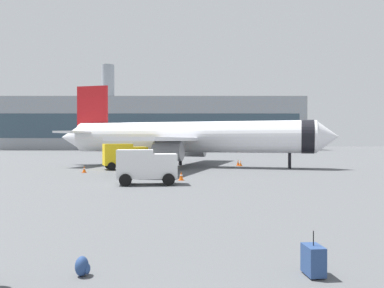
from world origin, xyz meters
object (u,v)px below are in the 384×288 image
cargo_van (145,165)px  safety_cone_near (83,169)px  safety_cone_mid (237,163)px  rolling_suitcase (312,260)px  safety_cone_far (240,163)px  safety_cone_outer (180,176)px  service_truck (124,155)px  traveller_backpack (82,267)px  airplane_at_gate (187,137)px

cargo_van → safety_cone_near: cargo_van is taller
safety_cone_mid → rolling_suitcase: bearing=-94.2°
safety_cone_far → rolling_suitcase: 40.09m
safety_cone_near → safety_cone_mid: 20.02m
safety_cone_outer → rolling_suitcase: bearing=-80.3°
service_truck → cargo_van: 15.52m
safety_cone_near → safety_cone_outer: (10.07, -7.54, 0.03)m
service_truck → traveller_backpack: service_truck is taller
cargo_van → safety_cone_mid: 23.23m
safety_cone_mid → traveller_backpack: bearing=-102.0°
safety_cone_mid → service_truck: bearing=-155.2°
airplane_at_gate → rolling_suitcase: bearing=-85.0°
traveller_backpack → safety_cone_far: bearing=77.5°
safety_cone_far → rolling_suitcase: (-3.25, -39.96, 0.03)m
safety_cone_far → cargo_van: bearing=-115.1°
rolling_suitcase → service_truck: bearing=107.1°
safety_cone_near → safety_cone_far: 19.88m
airplane_at_gate → safety_cone_outer: size_ratio=47.81×
airplane_at_gate → safety_cone_outer: bearing=-91.5°
service_truck → safety_cone_outer: bearing=-60.6°
cargo_van → traveller_backpack: bearing=-87.8°
rolling_suitcase → safety_cone_near: bearing=114.9°
service_truck → cargo_van: bearing=-74.3°
service_truck → safety_cone_far: 14.98m
traveller_backpack → cargo_van: bearing=92.2°
safety_cone_far → traveller_backpack: (-8.86, -39.96, -0.12)m
rolling_suitcase → traveller_backpack: size_ratio=2.29×
cargo_van → safety_cone_near: (-7.55, 10.54, -1.11)m
cargo_van → safety_cone_outer: 4.07m
safety_cone_mid → safety_cone_near: bearing=-147.7°
rolling_suitcase → safety_cone_far: bearing=85.4°
cargo_van → safety_cone_far: (9.62, 20.56, -1.09)m
cargo_van → safety_cone_outer: bearing=49.8°
airplane_at_gate → rolling_suitcase: size_ratio=32.07×
service_truck → rolling_suitcase: service_truck is taller
service_truck → safety_cone_outer: service_truck is taller
safety_cone_near → safety_cone_mid: (16.92, 10.69, 0.08)m
airplane_at_gate → safety_cone_far: (6.67, 1.23, -3.30)m
service_truck → safety_cone_mid: bearing=24.8°
safety_cone_mid → cargo_van: bearing=-113.8°
airplane_at_gate → rolling_suitcase: (3.42, -38.73, -3.27)m
safety_cone_far → safety_cone_mid: bearing=109.8°
airplane_at_gate → cargo_van: bearing=-98.7°
safety_cone_outer → safety_cone_mid: bearing=69.4°
service_truck → safety_cone_far: bearing=22.1°
safety_cone_outer → cargo_van: bearing=-130.2°
safety_cone_near → safety_cone_mid: safety_cone_mid is taller
airplane_at_gate → traveller_backpack: 38.94m
cargo_van → rolling_suitcase: size_ratio=4.19×
service_truck → safety_cone_outer: 13.77m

